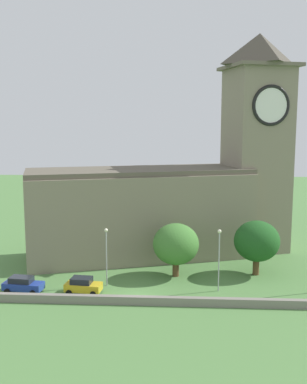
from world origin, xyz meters
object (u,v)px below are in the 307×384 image
Objects in this scene: streetlamp_west_mid at (106,248)px; car_yellow at (83,285)px; church at (181,188)px; tree_churchyard at (176,244)px; streetlamp_central at (219,250)px; tree_by_tower at (257,241)px; car_blue at (23,284)px.

car_yellow is at bearing -131.02° from streetlamp_west_mid.
church is 5.84× the size of tree_churchyard.
tree_churchyard is at bearing -93.62° from church.
streetlamp_central is (15.47, 1.66, 3.90)m from car_yellow.
streetlamp_central is at bearing -44.47° from tree_churchyard.
tree_by_tower is at bearing 49.04° from streetlamp_central.
car_yellow is at bearing -123.37° from church.
streetlamp_central is at bearing -74.18° from church.
car_yellow reaches higher than car_blue.
church reaches higher than tree_by_tower.
car_blue is at bearing -179.95° from car_yellow.
streetlamp_central is (22.45, 1.67, 3.93)m from car_blue.
tree_churchyard is (-10.24, -1.17, -0.23)m from tree_by_tower.
church is at bearing 56.63° from car_yellow.
tree_churchyard is at bearing 25.44° from streetlamp_west_mid.
tree_by_tower reaches higher than car_yellow.
streetlamp_central is at bearing -4.34° from streetlamp_west_mid.
car_blue is at bearing -136.96° from church.
streetlamp_central reaches higher than tree_by_tower.
church is 5.43× the size of streetlamp_central.
car_blue is at bearing -164.00° from streetlamp_west_mid.
streetlamp_west_mid is (2.31, 2.66, 3.73)m from car_yellow.
church reaches higher than car_yellow.
car_blue is 6.98m from car_yellow.
streetlamp_west_mid reaches higher than car_blue.
church is at bearing 105.82° from streetlamp_central.
car_blue is at bearing -164.42° from tree_by_tower.
car_blue is 10.37m from streetlamp_west_mid.
streetlamp_central is (13.16, -1.00, 0.17)m from streetlamp_west_mid.
streetlamp_west_mid is at bearing 16.00° from car_blue.
streetlamp_central is 1.07× the size of tree_churchyard.
tree_by_tower reaches higher than tree_churchyard.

